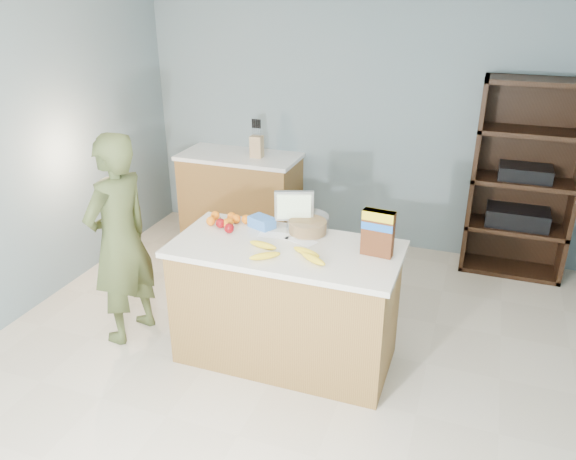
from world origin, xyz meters
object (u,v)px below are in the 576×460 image
(counter_peninsula, at_px, (286,308))
(tv, at_px, (294,207))
(person, at_px, (120,240))
(cereal_box, at_px, (378,230))
(shelving_unit, at_px, (523,183))

(counter_peninsula, relative_size, tv, 5.53)
(person, relative_size, cereal_box, 5.20)
(counter_peninsula, height_order, shelving_unit, shelving_unit)
(cereal_box, bearing_deg, tv, 160.40)
(counter_peninsula, xyz_separation_m, cereal_box, (0.61, 0.08, 0.66))
(shelving_unit, height_order, tv, shelving_unit)
(person, distance_m, cereal_box, 1.88)
(tv, distance_m, cereal_box, 0.69)
(shelving_unit, xyz_separation_m, person, (-2.80, -2.18, -0.06))
(shelving_unit, distance_m, person, 3.54)
(counter_peninsula, height_order, cereal_box, cereal_box)
(cereal_box, bearing_deg, person, -173.59)
(person, bearing_deg, counter_peninsula, 105.81)
(tv, xyz_separation_m, cereal_box, (0.65, -0.23, 0.02))
(shelving_unit, distance_m, tv, 2.37)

